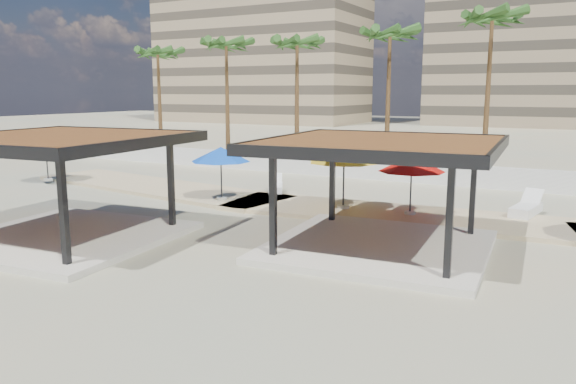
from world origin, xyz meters
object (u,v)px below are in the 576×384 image
object	(u,v)px
lounger_a	(276,187)
lounger_b	(526,209)
pavilion_central	(380,184)
umbrella_c	(412,164)
umbrella_a	(45,141)
pavilion_west	(62,178)

from	to	relation	value
lounger_a	lounger_b	bearing A→B (deg)	-117.80
pavilion_central	lounger_a	xyz separation A→B (m)	(-8.00, 7.12, -1.81)
pavilion_central	lounger_b	bearing A→B (deg)	58.72
umbrella_c	lounger_b	distance (m)	5.12
umbrella_a	lounger_b	xyz separation A→B (m)	(24.68, 3.45, -1.99)
pavilion_west	lounger_a	size ratio (longest dim) A/B	3.80
pavilion_west	umbrella_a	size ratio (longest dim) A/B	2.53
umbrella_c	lounger_a	distance (m)	8.07
lounger_a	lounger_b	xyz separation A→B (m)	(11.76, 0.16, 0.04)
pavilion_west	umbrella_a	distance (m)	13.44
pavilion_west	pavilion_central	bearing A→B (deg)	16.73
pavilion_central	lounger_a	world-z (taller)	pavilion_central
umbrella_c	lounger_a	xyz separation A→B (m)	(-7.56, 2.10, -1.89)
umbrella_c	lounger_a	size ratio (longest dim) A/B	1.68
lounger_b	umbrella_c	bearing A→B (deg)	127.23
pavilion_west	lounger_a	distance (m)	11.55
lounger_a	pavilion_west	bearing A→B (deg)	140.98
pavilion_west	lounger_a	xyz separation A→B (m)	(2.06, 11.21, -1.84)
pavilion_west	umbrella_a	world-z (taller)	pavilion_west
lounger_b	umbrella_a	bearing A→B (deg)	106.85
pavilion_central	umbrella_a	distance (m)	21.27
umbrella_c	lounger_b	bearing A→B (deg)	28.35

